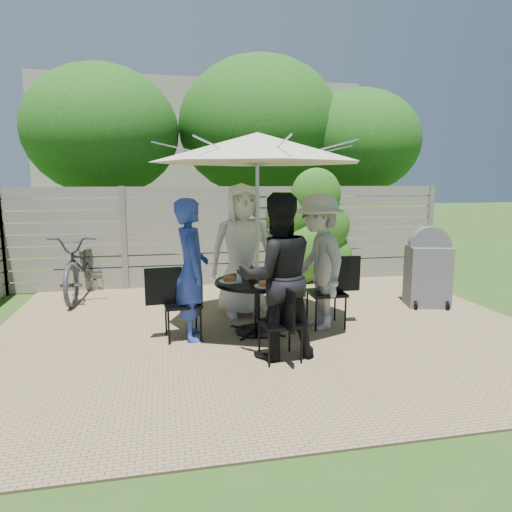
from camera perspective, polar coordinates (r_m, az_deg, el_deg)
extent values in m
plane|color=#305219|center=(5.84, 2.12, -10.08)|extent=(60.00, 60.00, 0.00)
cube|color=#927C54|center=(6.30, 1.04, -8.51)|extent=(7.00, 6.00, 0.02)
cube|color=gray|center=(8.51, -2.63, 2.52)|extent=(8.00, 0.10, 1.85)
ellipsoid|color=#255713|center=(8.70, 6.68, 2.45)|extent=(1.20, 0.70, 1.80)
cube|color=#A69A8A|center=(17.40, -7.41, 11.20)|extent=(10.00, 6.00, 5.00)
ellipsoid|color=#1A4510|center=(10.46, -18.67, 14.57)|extent=(3.20, 3.20, 2.72)
ellipsoid|color=#1A4510|center=(11.16, 0.46, 15.79)|extent=(3.80, 3.80, 3.23)
ellipsoid|color=#1A4510|center=(11.14, 12.72, 13.77)|extent=(2.80, 2.80, 2.38)
cylinder|color=black|center=(5.79, 0.16, -3.18)|extent=(1.12, 1.12, 0.03)
cylinder|color=black|center=(5.88, 0.16, -6.44)|extent=(0.08, 0.08, 0.68)
cylinder|color=black|center=(5.97, 0.16, -9.42)|extent=(0.57, 0.57, 0.04)
cylinder|color=silver|center=(5.70, 0.17, 1.84)|extent=(0.05, 0.05, 2.39)
cone|color=beige|center=(5.66, 0.17, 13.38)|extent=(2.74, 2.74, 0.36)
cube|color=black|center=(6.74, -1.93, -3.18)|extent=(0.49, 0.49, 0.04)
cube|color=black|center=(6.91, -2.38, -0.71)|extent=(0.06, 0.47, 0.48)
imported|color=silver|center=(6.53, -1.71, 0.69)|extent=(0.97, 0.66, 1.91)
cube|color=black|center=(5.69, -9.18, -5.96)|extent=(0.47, 0.47, 0.04)
cube|color=black|center=(5.61, -11.49, -3.70)|extent=(0.44, 0.06, 0.45)
imported|color=#263BA5|center=(5.60, -8.07, -1.75)|extent=(0.45, 0.66, 1.75)
cube|color=black|center=(4.98, 3.02, -8.40)|extent=(0.45, 0.45, 0.03)
cube|color=black|center=(4.73, 3.89, -6.52)|extent=(0.06, 0.42, 0.43)
imported|color=black|center=(4.97, 2.64, -2.63)|extent=(0.93, 0.74, 1.83)
cube|color=black|center=(6.15, 8.77, -4.58)|extent=(0.47, 0.47, 0.04)
cube|color=black|center=(6.17, 10.87, -2.19)|extent=(0.46, 0.04, 0.47)
imported|color=#A7A6A2|center=(6.02, 7.83, -0.76)|extent=(0.73, 1.19, 1.79)
cylinder|color=white|center=(6.13, -0.71, -2.27)|extent=(0.26, 0.26, 0.01)
cylinder|color=#AB6B32|center=(6.12, -0.71, -1.98)|extent=(0.15, 0.15, 0.05)
cylinder|color=white|center=(5.71, -3.33, -3.17)|extent=(0.26, 0.26, 0.01)
cylinder|color=#AB6B32|center=(5.70, -3.34, -2.86)|extent=(0.15, 0.15, 0.05)
cylinder|color=white|center=(5.45, 1.14, -3.77)|extent=(0.26, 0.26, 0.01)
cylinder|color=#AB6B32|center=(5.44, 1.15, -3.44)|extent=(0.15, 0.15, 0.05)
cylinder|color=white|center=(5.89, 3.55, -2.78)|extent=(0.26, 0.26, 0.01)
cylinder|color=#AB6B32|center=(5.88, 3.56, -2.47)|extent=(0.15, 0.15, 0.05)
cylinder|color=white|center=(5.56, 2.76, -3.52)|extent=(0.24, 0.24, 0.01)
cylinder|color=#AB6B32|center=(5.55, 2.76, -3.19)|extent=(0.14, 0.14, 0.05)
cylinder|color=silver|center=(6.00, -1.45, -1.93)|extent=(0.07, 0.07, 0.14)
cylinder|color=silver|center=(5.61, -2.12, -2.72)|extent=(0.07, 0.07, 0.14)
cylinder|color=silver|center=(5.94, 2.32, -2.03)|extent=(0.07, 0.07, 0.14)
cylinder|color=#59280C|center=(5.81, -0.54, -2.20)|extent=(0.09, 0.09, 0.16)
cylinder|color=#C6B293|center=(6.01, 0.54, -1.99)|extent=(0.08, 0.08, 0.12)
imported|color=#333338|center=(8.18, -20.87, -1.06)|extent=(0.87, 2.13, 1.09)
cube|color=#5A595E|center=(7.54, 20.64, -2.46)|extent=(0.71, 0.61, 0.95)
cylinder|color=#5A595E|center=(7.47, 20.85, 1.10)|extent=(0.65, 0.34, 0.63)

